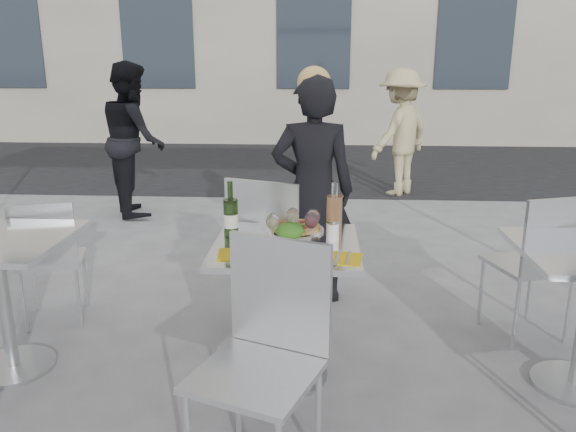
# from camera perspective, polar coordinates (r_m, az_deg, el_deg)

# --- Properties ---
(ground) EXTENTS (80.00, 80.00, 0.00)m
(ground) POSITION_cam_1_polar(r_m,az_deg,el_deg) (3.11, -0.17, -16.01)
(ground) COLOR slate
(street_asphalt) EXTENTS (24.00, 5.00, 0.00)m
(street_asphalt) POSITION_cam_1_polar(r_m,az_deg,el_deg) (9.29, 2.29, 5.46)
(street_asphalt) COLOR black
(street_asphalt) RESTS_ON ground
(main_table) EXTENTS (0.72, 0.72, 0.75)m
(main_table) POSITION_cam_1_polar(r_m,az_deg,el_deg) (2.87, -0.18, -6.80)
(main_table) COLOR #B7BABF
(main_table) RESTS_ON ground
(side_table_left) EXTENTS (0.72, 0.72, 0.75)m
(side_table_left) POSITION_cam_1_polar(r_m,az_deg,el_deg) (3.31, -27.18, -5.48)
(side_table_left) COLOR #B7BABF
(side_table_left) RESTS_ON ground
(chair_far) EXTENTS (0.58, 0.59, 0.99)m
(chair_far) POSITION_cam_1_polar(r_m,az_deg,el_deg) (3.31, -1.77, -2.87)
(chair_far) COLOR silver
(chair_far) RESTS_ON ground
(chair_near) EXTENTS (0.57, 0.58, 0.96)m
(chair_near) POSITION_cam_1_polar(r_m,az_deg,el_deg) (2.24, -2.14, -12.66)
(chair_near) COLOR silver
(chair_near) RESTS_ON ground
(side_chair_lfar) EXTENTS (0.46, 0.47, 0.82)m
(side_chair_lfar) POSITION_cam_1_polar(r_m,az_deg,el_deg) (3.76, -23.16, -3.44)
(side_chair_lfar) COLOR silver
(side_chair_lfar) RESTS_ON ground
(side_chair_rfar) EXTENTS (0.52, 0.53, 0.91)m
(side_chair_rfar) POSITION_cam_1_polar(r_m,az_deg,el_deg) (3.56, 24.22, -3.75)
(side_chair_rfar) COLOR silver
(side_chair_rfar) RESTS_ON ground
(woman_diner) EXTENTS (0.56, 0.37, 1.55)m
(woman_diner) POSITION_cam_1_polar(r_m,az_deg,el_deg) (3.81, 2.53, 2.53)
(woman_diner) COLOR black
(woman_diner) RESTS_ON ground
(pedestrian_a) EXTENTS (0.89, 0.98, 1.63)m
(pedestrian_a) POSITION_cam_1_polar(r_m,az_deg,el_deg) (6.28, -15.43, 7.53)
(pedestrian_a) COLOR black
(pedestrian_a) RESTS_ON ground
(pedestrian_b) EXTENTS (1.09, 1.13, 1.54)m
(pedestrian_b) POSITION_cam_1_polar(r_m,az_deg,el_deg) (7.11, 11.35, 8.33)
(pedestrian_b) COLOR tan
(pedestrian_b) RESTS_ON ground
(pizza_near) EXTENTS (0.30, 0.30, 0.02)m
(pizza_near) POSITION_cam_1_polar(r_m,az_deg,el_deg) (2.63, 0.40, -3.79)
(pizza_near) COLOR tan
(pizza_near) RESTS_ON main_table
(pizza_far) EXTENTS (0.31, 0.31, 0.03)m
(pizza_far) POSITION_cam_1_polar(r_m,az_deg,el_deg) (2.99, 0.73, -1.24)
(pizza_far) COLOR white
(pizza_far) RESTS_ON main_table
(salad_plate) EXTENTS (0.22, 0.22, 0.09)m
(salad_plate) POSITION_cam_1_polar(r_m,az_deg,el_deg) (2.86, 0.23, -1.64)
(salad_plate) COLOR white
(salad_plate) RESTS_ON main_table
(wine_bottle) EXTENTS (0.07, 0.08, 0.29)m
(wine_bottle) POSITION_cam_1_polar(r_m,az_deg,el_deg) (2.87, -5.83, 0.00)
(wine_bottle) COLOR #2C4A1C
(wine_bottle) RESTS_ON main_table
(carafe) EXTENTS (0.08, 0.08, 0.29)m
(carafe) POSITION_cam_1_polar(r_m,az_deg,el_deg) (2.86, 4.71, 0.04)
(carafe) COLOR #B8804E
(carafe) RESTS_ON main_table
(sugar_shaker) EXTENTS (0.06, 0.06, 0.11)m
(sugar_shaker) POSITION_cam_1_polar(r_m,az_deg,el_deg) (2.83, 4.55, -1.48)
(sugar_shaker) COLOR white
(sugar_shaker) RESTS_ON main_table
(wineglass_white_a) EXTENTS (0.07, 0.07, 0.16)m
(wineglass_white_a) POSITION_cam_1_polar(r_m,az_deg,el_deg) (2.76, -1.56, -0.67)
(wineglass_white_a) COLOR white
(wineglass_white_a) RESTS_ON main_table
(wineglass_white_b) EXTENTS (0.07, 0.07, 0.16)m
(wineglass_white_b) POSITION_cam_1_polar(r_m,az_deg,el_deg) (2.86, 0.46, -0.08)
(wineglass_white_b) COLOR white
(wineglass_white_b) RESTS_ON main_table
(wineglass_red_a) EXTENTS (0.07, 0.07, 0.16)m
(wineglass_red_a) POSITION_cam_1_polar(r_m,az_deg,el_deg) (2.78, 2.37, -0.59)
(wineglass_red_a) COLOR white
(wineglass_red_a) RESTS_ON main_table
(wineglass_red_b) EXTENTS (0.07, 0.07, 0.16)m
(wineglass_red_b) POSITION_cam_1_polar(r_m,az_deg,el_deg) (2.84, 2.58, -0.22)
(wineglass_red_b) COLOR white
(wineglass_red_b) RESTS_ON main_table
(napkin_left) EXTENTS (0.20, 0.20, 0.01)m
(napkin_left) POSITION_cam_1_polar(r_m,az_deg,el_deg) (2.65, -5.20, -3.88)
(napkin_left) COLOR yellow
(napkin_left) RESTS_ON main_table
(napkin_right) EXTENTS (0.20, 0.20, 0.01)m
(napkin_right) POSITION_cam_1_polar(r_m,az_deg,el_deg) (2.60, 5.51, -4.28)
(napkin_right) COLOR yellow
(napkin_right) RESTS_ON main_table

